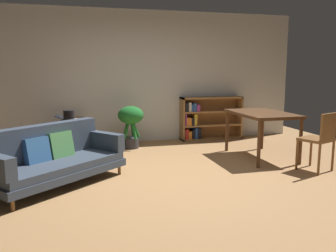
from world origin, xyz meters
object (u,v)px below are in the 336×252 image
at_px(open_laptop, 70,119).
at_px(dining_chair_near, 320,138).
at_px(media_console, 73,139).
at_px(potted_floor_plant, 131,120).
at_px(bookshelf, 206,119).
at_px(fabric_couch, 52,157).
at_px(desk_speaker, 69,117).
at_px(dining_table, 262,117).

xyz_separation_m(open_laptop, dining_chair_near, (3.58, -2.18, -0.11)).
height_order(media_console, dining_chair_near, dining_chair_near).
relative_size(potted_floor_plant, bookshelf, 0.60).
bearing_deg(fabric_couch, dining_chair_near, -6.16).
xyz_separation_m(media_console, desk_speaker, (-0.06, -0.33, 0.43)).
relative_size(fabric_couch, media_console, 1.46).
height_order(desk_speaker, dining_table, desk_speaker).
distance_m(media_console, desk_speaker, 0.55).
bearing_deg(potted_floor_plant, dining_chair_near, -42.92).
bearing_deg(open_laptop, potted_floor_plant, 5.26).
distance_m(potted_floor_plant, dining_table, 2.42).
xyz_separation_m(fabric_couch, dining_table, (3.39, 0.59, 0.34)).
height_order(potted_floor_plant, dining_chair_near, dining_chair_near).
xyz_separation_m(open_laptop, bookshelf, (2.85, 0.59, -0.18)).
height_order(open_laptop, bookshelf, bookshelf).
distance_m(media_console, dining_chair_near, 4.05).
xyz_separation_m(media_console, dining_table, (3.12, -0.99, 0.41)).
relative_size(open_laptop, bookshelf, 0.35).
height_order(open_laptop, dining_table, dining_table).
bearing_deg(fabric_couch, bookshelf, 37.55).
xyz_separation_m(desk_speaker, bookshelf, (2.85, 1.11, -0.27)).
height_order(media_console, bookshelf, bookshelf).
height_order(dining_table, dining_chair_near, dining_chair_near).
bearing_deg(dining_table, media_console, 162.34).
bearing_deg(potted_floor_plant, fabric_couch, -125.52).
distance_m(dining_table, dining_chair_near, 1.09).
height_order(media_console, open_laptop, open_laptop).
bearing_deg(desk_speaker, dining_table, -11.72).
bearing_deg(fabric_couch, media_console, 80.50).
bearing_deg(dining_table, potted_floor_plant, 148.00).
bearing_deg(bookshelf, dining_chair_near, -75.29).
bearing_deg(dining_table, dining_chair_near, -68.14).
bearing_deg(dining_chair_near, fabric_couch, 173.84).
xyz_separation_m(fabric_couch, open_laptop, (0.21, 1.77, 0.26)).
bearing_deg(fabric_couch, dining_table, 9.87).
relative_size(fabric_couch, potted_floor_plant, 2.31).
height_order(media_console, potted_floor_plant, potted_floor_plant).
bearing_deg(bookshelf, open_laptop, -168.37).
bearing_deg(bookshelf, fabric_couch, -142.45).
bearing_deg(media_console, potted_floor_plant, 15.06).
height_order(fabric_couch, media_console, fabric_couch).
relative_size(open_laptop, potted_floor_plant, 0.59).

